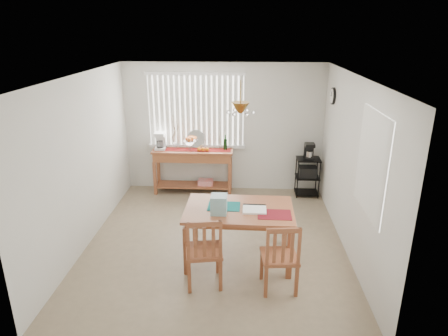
# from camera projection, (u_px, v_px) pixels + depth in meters

# --- Properties ---
(ground) EXTENTS (4.00, 4.50, 0.01)m
(ground) POSITION_uv_depth(u_px,v_px,m) (216.00, 241.00, 6.37)
(ground) COLOR gray
(room_shell) EXTENTS (4.20, 4.70, 2.70)m
(room_shell) POSITION_uv_depth(u_px,v_px,m) (215.00, 139.00, 5.82)
(room_shell) COLOR silver
(room_shell) RESTS_ON ground
(sideboard) EXTENTS (1.61, 0.45, 0.91)m
(sideboard) POSITION_uv_depth(u_px,v_px,m) (193.00, 161.00, 8.06)
(sideboard) COLOR #975333
(sideboard) RESTS_ON ground
(sideboard_items) EXTENTS (1.53, 0.38, 0.69)m
(sideboard_items) POSITION_uv_depth(u_px,v_px,m) (180.00, 143.00, 7.96)
(sideboard_items) COLOR maroon
(sideboard_items) RESTS_ON sideboard
(wire_cart) EXTENTS (0.46, 0.37, 0.78)m
(wire_cart) POSITION_uv_depth(u_px,v_px,m) (308.00, 173.00, 7.98)
(wire_cart) COLOR black
(wire_cart) RESTS_ON ground
(cart_items) EXTENTS (0.18, 0.22, 0.32)m
(cart_items) POSITION_uv_depth(u_px,v_px,m) (309.00, 151.00, 7.83)
(cart_items) COLOR black
(cart_items) RESTS_ON wire_cart
(dining_table) EXTENTS (1.54, 1.01, 0.82)m
(dining_table) POSITION_uv_depth(u_px,v_px,m) (239.00, 214.00, 5.66)
(dining_table) COLOR #975333
(dining_table) RESTS_ON ground
(table_items) EXTENTS (1.17, 0.57, 0.26)m
(table_items) POSITION_uv_depth(u_px,v_px,m) (228.00, 206.00, 5.48)
(table_items) COLOR #126566
(table_items) RESTS_ON dining_table
(chair_left) EXTENTS (0.54, 0.54, 1.01)m
(chair_left) POSITION_uv_depth(u_px,v_px,m) (204.00, 252.00, 5.15)
(chair_left) COLOR #975333
(chair_left) RESTS_ON ground
(chair_right) EXTENTS (0.49, 0.49, 0.98)m
(chair_right) POSITION_uv_depth(u_px,v_px,m) (280.00, 257.00, 5.05)
(chair_right) COLOR #975333
(chair_right) RESTS_ON ground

